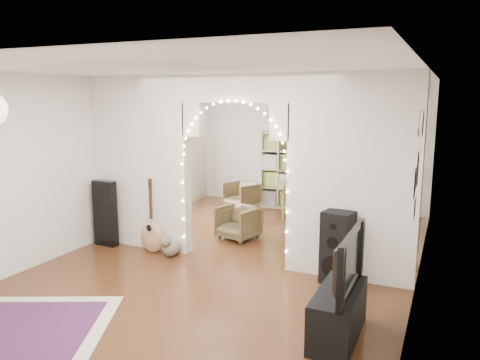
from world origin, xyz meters
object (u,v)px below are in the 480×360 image
at_px(dining_chair_left, 241,195).
at_px(acoustic_guitar, 152,226).
at_px(dining_chair_right, 238,223).
at_px(bookcase, 298,170).
at_px(floor_speaker, 337,248).
at_px(media_console, 338,314).
at_px(dining_table, 316,187).

bearing_deg(dining_chair_left, acoustic_guitar, -69.45).
bearing_deg(dining_chair_right, bookcase, 98.87).
xyz_separation_m(floor_speaker, dining_chair_left, (-2.80, 3.21, -0.19)).
relative_size(floor_speaker, media_console, 0.95).
bearing_deg(bookcase, floor_speaker, -77.95).
bearing_deg(dining_table, dining_chair_right, -108.09).
relative_size(media_console, dining_chair_left, 1.62).
height_order(bookcase, dining_chair_left, bookcase).
height_order(acoustic_guitar, bookcase, bookcase).
height_order(media_console, dining_chair_right, dining_chair_right).
height_order(dining_chair_left, dining_chair_right, dining_chair_left).
bearing_deg(acoustic_guitar, dining_table, 70.30).
xyz_separation_m(floor_speaker, dining_table, (-1.04, 2.80, 0.21)).
distance_m(floor_speaker, dining_table, 2.99).
distance_m(bookcase, dining_chair_right, 2.62).
height_order(acoustic_guitar, media_console, acoustic_guitar).
height_order(acoustic_guitar, dining_chair_left, acoustic_guitar).
bearing_deg(floor_speaker, dining_chair_left, 142.41).
relative_size(acoustic_guitar, media_console, 0.98).
distance_m(bookcase, dining_table, 1.17).
bearing_deg(acoustic_guitar, media_console, -10.08).
bearing_deg(dining_chair_left, dining_chair_right, -45.40).
bearing_deg(bookcase, acoustic_guitar, -119.58).
height_order(acoustic_guitar, dining_chair_right, acoustic_guitar).
bearing_deg(acoustic_guitar, floor_speaker, 13.37).
xyz_separation_m(bookcase, dining_table, (0.65, -0.96, -0.14)).
bearing_deg(dining_table, bookcase, 136.12).
xyz_separation_m(acoustic_guitar, bookcase, (1.17, 3.75, 0.39)).
distance_m(floor_speaker, dining_chair_right, 2.31).
bearing_deg(media_console, floor_speaker, 103.12).
xyz_separation_m(bookcase, dining_chair_right, (-0.26, -2.55, -0.54)).
relative_size(acoustic_guitar, dining_chair_left, 1.59).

